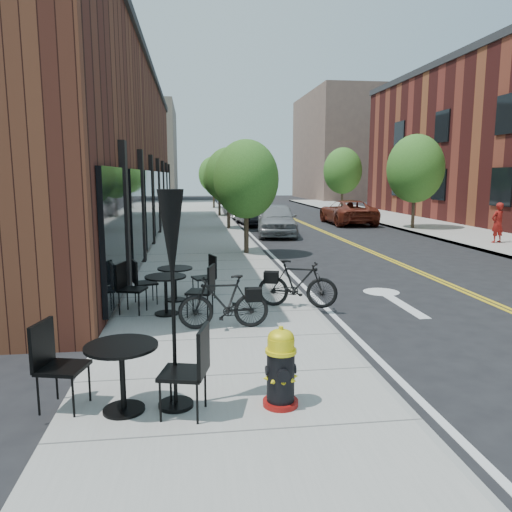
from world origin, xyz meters
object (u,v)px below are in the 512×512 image
bistro_set_b (166,289)px  parked_car_far (347,212)px  patio_umbrella (172,254)px  fire_hydrant (281,368)px  bicycle_left (224,302)px  parked_car_c (242,205)px  parked_car_b (252,214)px  bistro_set_c (175,279)px  pedestrian (498,223)px  parked_car_a (277,219)px  bicycle_right (297,284)px  bistro_set_a (122,368)px

bistro_set_b → parked_car_far: bearing=78.9°
bistro_set_b → patio_umbrella: (0.29, -3.91, 1.29)m
fire_hydrant → bicycle_left: fire_hydrant is taller
parked_car_c → patio_umbrella: bearing=-99.7°
patio_umbrella → parked_car_b: patio_umbrella is taller
bistro_set_c → parked_car_c: size_ratio=0.32×
bicycle_left → pedestrian: (11.38, 9.74, 0.32)m
bistro_set_c → pedestrian: 14.46m
parked_car_a → parked_car_c: 10.52m
bicycle_left → bistro_set_c: size_ratio=0.90×
bicycle_left → parked_car_b: (2.84, 19.05, 0.05)m
bicycle_left → bicycle_right: 1.97m
parked_car_a → parked_car_c: size_ratio=0.79×
patio_umbrella → parked_car_c: (3.55, 27.54, -1.10)m
bistro_set_b → parked_car_a: 13.84m
bistro_set_c → parked_car_a: (4.25, 12.06, 0.16)m
bistro_set_b → fire_hydrant: bearing=-53.5°
bistro_set_a → parked_car_b: size_ratio=0.49×
bistro_set_a → bistro_set_c: bearing=98.8°
bistro_set_a → patio_umbrella: patio_umbrella is taller
fire_hydrant → bistro_set_c: bearing=102.4°
parked_car_c → pedestrian: size_ratio=3.48×
bistro_set_a → pedestrian: size_ratio=1.22×
bistro_set_c → bistro_set_b: bearing=-115.1°
bicycle_left → parked_car_far: bearing=156.3°
bistro_set_b → bistro_set_c: bearing=98.5°
bistro_set_a → fire_hydrant: bearing=11.0°
fire_hydrant → bicycle_right: bearing=73.0°
patio_umbrella → parked_car_a: bearing=76.5°
parked_car_c → parked_car_far: parked_car_c is taller
bistro_set_c → parked_car_a: parked_car_a is taller
bicycle_left → bicycle_right: bearing=127.7°
patio_umbrella → parked_car_c: patio_umbrella is taller
bistro_set_c → patio_umbrella: (0.14, -4.97, 1.32)m
bicycle_right → parked_car_a: size_ratio=0.37×
fire_hydrant → parked_car_c: parked_car_c is taller
parked_car_a → bicycle_left: bearing=-96.3°
patio_umbrella → pedestrian: bearing=46.2°
parked_car_c → parked_car_a: bearing=-89.3°
parked_car_b → parked_car_c: parked_car_c is taller
patio_umbrella → parked_car_far: bearing=67.6°
fire_hydrant → parked_car_a: parked_car_a is taller
bistro_set_c → pedestrian: pedestrian is taller
bicycle_left → parked_car_c: (2.81, 24.65, 0.20)m
parked_car_far → bistro_set_c: bearing=61.6°
bicycle_right → parked_car_a: 13.06m
fire_hydrant → bistro_set_b: size_ratio=0.51×
parked_car_a → parked_car_c: parked_car_c is taller
fire_hydrant → parked_car_far: size_ratio=0.19×
bistro_set_b → bicycle_left: bearing=-28.6°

